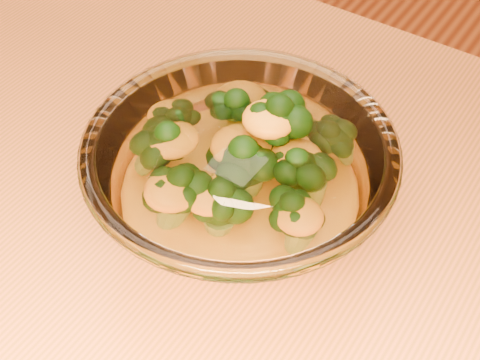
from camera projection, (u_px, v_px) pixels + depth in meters
The scene contains 4 objects.
table at pixel (216, 336), 0.61m from camera, with size 1.20×0.80×0.75m.
glass_bowl at pixel (240, 185), 0.53m from camera, with size 0.24×0.24×0.11m.
cheese_sauce at pixel (240, 203), 0.55m from camera, with size 0.14×0.14×0.04m, color #FFA715.
broccoli_heap at pixel (242, 159), 0.52m from camera, with size 0.17×0.16×0.09m.
Camera 1 is at (0.19, -0.25, 1.20)m, focal length 50.00 mm.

